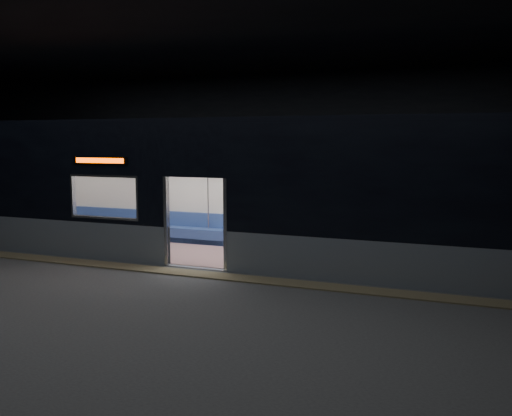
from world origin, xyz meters
The scene contains 7 objects.
station_floor centered at (0.00, 0.00, -0.01)m, with size 24.00×14.00×0.01m, color #47494C.
station_envelope centered at (0.00, 0.00, 3.66)m, with size 24.00×14.00×5.00m.
tactile_strip centered at (0.00, 0.55, 0.01)m, with size 22.80×0.50×0.03m, color #8C7F59.
metro_car centered at (0.00, 2.54, 1.85)m, with size 18.00×3.04×3.35m.
passenger centered at (4.77, 3.55, 0.78)m, with size 0.42×0.68×1.33m.
handbag centered at (4.76, 3.33, 0.67)m, with size 0.26×0.22×0.13m, color black.
transit_map centered at (5.00, 3.85, 1.45)m, with size 0.93×0.03×0.60m, color white.
Camera 1 is at (5.52, -9.56, 2.88)m, focal length 38.00 mm.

